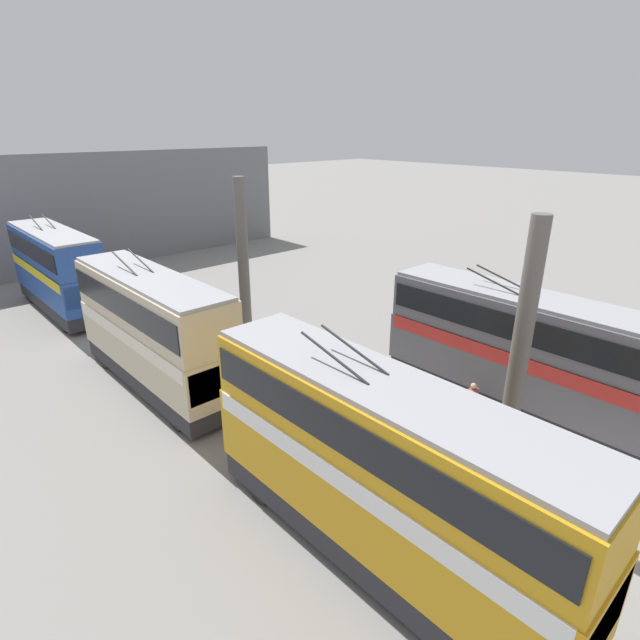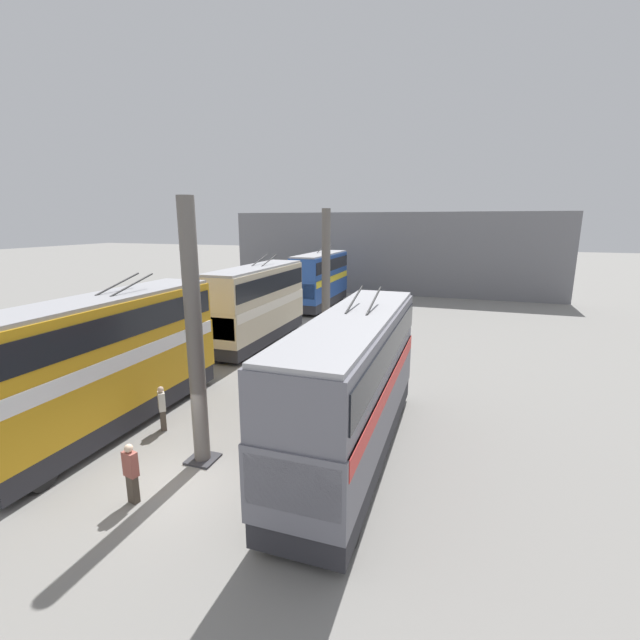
{
  "view_description": "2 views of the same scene",
  "coord_description": "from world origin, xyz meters",
  "px_view_note": "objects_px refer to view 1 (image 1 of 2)",
  "views": [
    {
      "loc": [
        -3.95,
        12.66,
        10.69
      ],
      "look_at": [
        11.16,
        -1.24,
        2.67
      ],
      "focal_mm": 28.0,
      "sensor_mm": 36.0,
      "label": 1
    },
    {
      "loc": [
        -9.51,
        -7.91,
        7.87
      ],
      "look_at": [
        10.47,
        -1.18,
        3.0
      ],
      "focal_mm": 24.0,
      "sensor_mm": 36.0,
      "label": 2
    }
  ],
  "objects_px": {
    "person_aisle_foreground": "(579,520)",
    "bus_right_far": "(57,266)",
    "bus_right_mid": "(153,325)",
    "oil_drum": "(206,357)",
    "person_by_right_row": "(412,483)",
    "bus_right_near": "(380,463)",
    "person_aisle_midway": "(361,408)",
    "bus_left_near": "(523,349)",
    "person_by_left_row": "(472,402)"
  },
  "relations": [
    {
      "from": "person_aisle_midway",
      "to": "person_by_left_row",
      "type": "bearing_deg",
      "value": 109.65
    },
    {
      "from": "person_aisle_midway",
      "to": "oil_drum",
      "type": "distance_m",
      "value": 8.82
    },
    {
      "from": "person_by_right_row",
      "to": "person_aisle_midway",
      "type": "bearing_deg",
      "value": -161.23
    },
    {
      "from": "person_by_right_row",
      "to": "bus_right_mid",
      "type": "bearing_deg",
      "value": -125.03
    },
    {
      "from": "bus_left_near",
      "to": "bus_right_mid",
      "type": "xyz_separation_m",
      "value": [
        11.57,
        9.38,
        0.07
      ]
    },
    {
      "from": "bus_right_near",
      "to": "bus_right_far",
      "type": "bearing_deg",
      "value": 0.0
    },
    {
      "from": "bus_right_near",
      "to": "bus_right_far",
      "type": "relative_size",
      "value": 1.09
    },
    {
      "from": "bus_left_near",
      "to": "person_by_right_row",
      "type": "relative_size",
      "value": 6.11
    },
    {
      "from": "bus_left_near",
      "to": "person_by_left_row",
      "type": "height_order",
      "value": "bus_left_near"
    },
    {
      "from": "bus_right_mid",
      "to": "bus_right_far",
      "type": "bearing_deg",
      "value": 0.0
    },
    {
      "from": "bus_left_near",
      "to": "oil_drum",
      "type": "relative_size",
      "value": 12.42
    },
    {
      "from": "oil_drum",
      "to": "bus_right_near",
      "type": "bearing_deg",
      "value": 168.91
    },
    {
      "from": "bus_left_near",
      "to": "bus_right_mid",
      "type": "height_order",
      "value": "bus_right_mid"
    },
    {
      "from": "bus_right_mid",
      "to": "oil_drum",
      "type": "xyz_separation_m",
      "value": [
        0.42,
        -2.54,
        -2.43
      ]
    },
    {
      "from": "bus_left_near",
      "to": "bus_right_far",
      "type": "height_order",
      "value": "bus_right_far"
    },
    {
      "from": "bus_right_mid",
      "to": "person_aisle_foreground",
      "type": "distance_m",
      "value": 16.66
    },
    {
      "from": "bus_right_near",
      "to": "bus_right_mid",
      "type": "bearing_deg",
      "value": -0.0
    },
    {
      "from": "person_by_right_row",
      "to": "person_aisle_midway",
      "type": "relative_size",
      "value": 0.99
    },
    {
      "from": "person_by_left_row",
      "to": "person_by_right_row",
      "type": "relative_size",
      "value": 0.97
    },
    {
      "from": "bus_right_far",
      "to": "person_by_left_row",
      "type": "height_order",
      "value": "bus_right_far"
    },
    {
      "from": "bus_right_far",
      "to": "person_by_left_row",
      "type": "relative_size",
      "value": 5.65
    },
    {
      "from": "bus_right_mid",
      "to": "oil_drum",
      "type": "relative_size",
      "value": 11.45
    },
    {
      "from": "person_by_right_row",
      "to": "person_by_left_row",
      "type": "bearing_deg",
      "value": 149.26
    },
    {
      "from": "bus_right_far",
      "to": "oil_drum",
      "type": "bearing_deg",
      "value": -168.47
    },
    {
      "from": "bus_right_near",
      "to": "person_by_left_row",
      "type": "height_order",
      "value": "bus_right_near"
    },
    {
      "from": "person_aisle_midway",
      "to": "person_aisle_foreground",
      "type": "height_order",
      "value": "person_aisle_foreground"
    },
    {
      "from": "bus_right_mid",
      "to": "oil_drum",
      "type": "bearing_deg",
      "value": -80.57
    },
    {
      "from": "person_by_left_row",
      "to": "person_aisle_midway",
      "type": "bearing_deg",
      "value": -120.73
    },
    {
      "from": "person_by_right_row",
      "to": "oil_drum",
      "type": "bearing_deg",
      "value": -136.87
    },
    {
      "from": "bus_left_near",
      "to": "person_by_left_row",
      "type": "bearing_deg",
      "value": 69.16
    },
    {
      "from": "bus_left_near",
      "to": "person_aisle_midway",
      "type": "xyz_separation_m",
      "value": [
        3.3,
        5.42,
        -1.84
      ]
    },
    {
      "from": "bus_right_far",
      "to": "person_by_right_row",
      "type": "distance_m",
      "value": 25.16
    },
    {
      "from": "person_by_left_row",
      "to": "person_aisle_foreground",
      "type": "relative_size",
      "value": 0.95
    },
    {
      "from": "person_by_right_row",
      "to": "oil_drum",
      "type": "height_order",
      "value": "person_by_right_row"
    },
    {
      "from": "bus_right_mid",
      "to": "bus_right_far",
      "type": "relative_size",
      "value": 1.02
    },
    {
      "from": "person_by_right_row",
      "to": "bus_right_far",
      "type": "bearing_deg",
      "value": -129.87
    },
    {
      "from": "bus_right_far",
      "to": "oil_drum",
      "type": "xyz_separation_m",
      "value": [
        -12.46,
        -2.54,
        -2.42
      ]
    },
    {
      "from": "person_by_right_row",
      "to": "person_aisle_foreground",
      "type": "relative_size",
      "value": 0.98
    },
    {
      "from": "person_aisle_foreground",
      "to": "person_aisle_midway",
      "type": "bearing_deg",
      "value": -167.31
    },
    {
      "from": "bus_right_far",
      "to": "person_aisle_foreground",
      "type": "height_order",
      "value": "bus_right_far"
    },
    {
      "from": "person_aisle_foreground",
      "to": "oil_drum",
      "type": "relative_size",
      "value": 2.08
    },
    {
      "from": "oil_drum",
      "to": "bus_right_far",
      "type": "bearing_deg",
      "value": 11.53
    },
    {
      "from": "person_aisle_midway",
      "to": "person_aisle_foreground",
      "type": "distance_m",
      "value": 7.77
    },
    {
      "from": "bus_left_near",
      "to": "person_by_right_row",
      "type": "height_order",
      "value": "bus_left_near"
    },
    {
      "from": "bus_right_mid",
      "to": "person_by_left_row",
      "type": "bearing_deg",
      "value": -145.67
    },
    {
      "from": "bus_left_near",
      "to": "bus_right_near",
      "type": "bearing_deg",
      "value": 95.94
    },
    {
      "from": "person_aisle_foreground",
      "to": "bus_right_far",
      "type": "bearing_deg",
      "value": -160.16
    },
    {
      "from": "person_aisle_foreground",
      "to": "oil_drum",
      "type": "xyz_separation_m",
      "value": [
        16.47,
        1.54,
        -0.53
      ]
    },
    {
      "from": "bus_left_near",
      "to": "bus_right_near",
      "type": "relative_size",
      "value": 1.02
    },
    {
      "from": "bus_left_near",
      "to": "person_by_left_row",
      "type": "distance_m",
      "value": 2.84
    }
  ]
}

